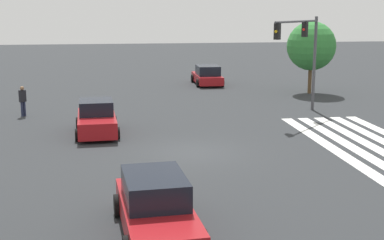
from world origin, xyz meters
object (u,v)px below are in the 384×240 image
Objects in this scene: traffic_signal_mast at (304,45)px; car_3 at (156,207)px; car_0 at (207,76)px; tree_corner_a at (311,46)px; car_1 at (97,119)px; pedestrian at (23,99)px.

car_3 is (-15.69, 9.74, -3.29)m from traffic_signal_mast.
car_0 is 0.89× the size of tree_corner_a.
car_3 is at bearing 150.60° from tree_corner_a.
car_1 is 18.60m from tree_corner_a.
car_1 is (-3.32, 11.71, -3.30)m from traffic_signal_mast.
pedestrian is (-11.28, 12.68, 0.26)m from car_0.
traffic_signal_mast is 3.22× the size of pedestrian.
car_0 is at bearing -120.47° from traffic_signal_mast.
traffic_signal_mast is at bearing 156.17° from tree_corner_a.
car_0 is 18.26m from car_1.
traffic_signal_mast is at bearing 144.13° from car_3.
tree_corner_a is at bearing 63.93° from pedestrian.
traffic_signal_mast reaches higher than pedestrian.
traffic_signal_mast is 1.08× the size of tree_corner_a.
pedestrian is 20.28m from tree_corner_a.
traffic_signal_mast is 12.61m from car_1.
car_1 is at bearing 152.46° from car_0.
car_0 is at bearing 88.98° from pedestrian.
car_0 is 9.03m from tree_corner_a.
car_0 is at bearing 149.80° from car_1.
car_0 is 2.65× the size of pedestrian.
tree_corner_a reaches higher than pedestrian.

